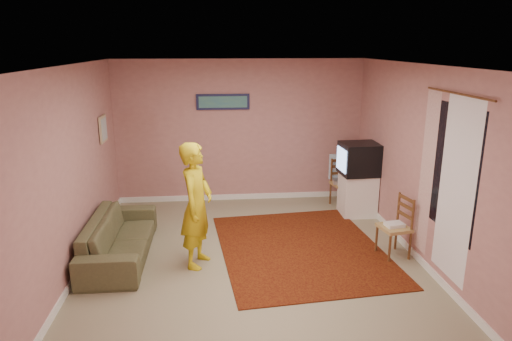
{
  "coord_description": "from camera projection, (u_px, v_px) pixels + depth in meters",
  "views": [
    {
      "loc": [
        -0.47,
        -5.71,
        2.84
      ],
      "look_at": [
        0.12,
        0.6,
        1.08
      ],
      "focal_mm": 32.0,
      "sensor_mm": 36.0,
      "label": 1
    }
  ],
  "objects": [
    {
      "name": "ground",
      "position": [
        252.0,
        258.0,
        6.28
      ],
      "size": [
        5.0,
        5.0,
        0.0
      ],
      "primitive_type": "plane",
      "color": "gray",
      "rests_on": "ground"
    },
    {
      "name": "wall_back",
      "position": [
        240.0,
        132.0,
        8.33
      ],
      "size": [
        4.5,
        0.02,
        2.6
      ],
      "primitive_type": "cube",
      "color": "tan",
      "rests_on": "ground"
    },
    {
      "name": "wall_front",
      "position": [
        278.0,
        251.0,
        3.53
      ],
      "size": [
        4.5,
        0.02,
        2.6
      ],
      "primitive_type": "cube",
      "color": "tan",
      "rests_on": "ground"
    },
    {
      "name": "wall_left",
      "position": [
        73.0,
        171.0,
        5.73
      ],
      "size": [
        0.02,
        5.0,
        2.6
      ],
      "primitive_type": "cube",
      "color": "tan",
      "rests_on": "ground"
    },
    {
      "name": "wall_right",
      "position": [
        418.0,
        163.0,
        6.13
      ],
      "size": [
        0.02,
        5.0,
        2.6
      ],
      "primitive_type": "cube",
      "color": "tan",
      "rests_on": "ground"
    },
    {
      "name": "ceiling",
      "position": [
        251.0,
        65.0,
        5.58
      ],
      "size": [
        4.5,
        5.0,
        0.02
      ],
      "primitive_type": "cube",
      "color": "silver",
      "rests_on": "wall_back"
    },
    {
      "name": "baseboard_back",
      "position": [
        241.0,
        197.0,
        8.65
      ],
      "size": [
        4.5,
        0.02,
        0.1
      ],
      "primitive_type": "cube",
      "color": "white",
      "rests_on": "ground"
    },
    {
      "name": "baseboard_left",
      "position": [
        84.0,
        262.0,
        6.06
      ],
      "size": [
        0.02,
        5.0,
        0.1
      ],
      "primitive_type": "cube",
      "color": "white",
      "rests_on": "ground"
    },
    {
      "name": "baseboard_right",
      "position": [
        409.0,
        248.0,
        6.47
      ],
      "size": [
        0.02,
        5.0,
        0.1
      ],
      "primitive_type": "cube",
      "color": "white",
      "rests_on": "ground"
    },
    {
      "name": "window",
      "position": [
        453.0,
        170.0,
        5.23
      ],
      "size": [
        0.01,
        1.1,
        1.5
      ],
      "primitive_type": "cube",
      "color": "black",
      "rests_on": "wall_right"
    },
    {
      "name": "curtain_sheer",
      "position": [
        456.0,
        191.0,
        5.14
      ],
      "size": [
        0.01,
        0.75,
        2.1
      ],
      "primitive_type": "cube",
      "color": "white",
      "rests_on": "wall_right"
    },
    {
      "name": "curtain_floral",
      "position": [
        427.0,
        174.0,
        5.81
      ],
      "size": [
        0.01,
        0.35,
        2.1
      ],
      "primitive_type": "cube",
      "color": "#F1E2CD",
      "rests_on": "wall_right"
    },
    {
      "name": "curtain_rod",
      "position": [
        458.0,
        94.0,
        4.99
      ],
      "size": [
        0.02,
        1.4,
        0.02
      ],
      "primitive_type": "cylinder",
      "rotation": [
        1.57,
        0.0,
        0.0
      ],
      "color": "brown",
      "rests_on": "wall_right"
    },
    {
      "name": "picture_back",
      "position": [
        223.0,
        102.0,
        8.12
      ],
      "size": [
        0.95,
        0.04,
        0.28
      ],
      "color": "#15173B",
      "rests_on": "wall_back"
    },
    {
      "name": "picture_left",
      "position": [
        103.0,
        129.0,
        7.2
      ],
      "size": [
        0.04,
        0.38,
        0.42
      ],
      "color": "tan",
      "rests_on": "wall_left"
    },
    {
      "name": "area_rug",
      "position": [
        301.0,
        248.0,
        6.56
      ],
      "size": [
        2.5,
        3.0,
        0.01
      ],
      "primitive_type": "cube",
      "rotation": [
        0.0,
        0.0,
        0.09
      ],
      "color": "#320505",
      "rests_on": "ground"
    },
    {
      "name": "tv_cabinet",
      "position": [
        357.0,
        194.0,
        7.81
      ],
      "size": [
        0.56,
        0.51,
        0.72
      ],
      "primitive_type": "cube",
      "color": "white",
      "rests_on": "ground"
    },
    {
      "name": "crt_tv",
      "position": [
        359.0,
        159.0,
        7.64
      ],
      "size": [
        0.66,
        0.59,
        0.54
      ],
      "rotation": [
        0.0,
        0.0,
        0.05
      ],
      "color": "black",
      "rests_on": "tv_cabinet"
    },
    {
      "name": "chair_a",
      "position": [
        343.0,
        178.0,
        8.17
      ],
      "size": [
        0.45,
        0.44,
        0.47
      ],
      "rotation": [
        0.0,
        0.0,
        0.19
      ],
      "color": "tan",
      "rests_on": "ground"
    },
    {
      "name": "dvd_player",
      "position": [
        343.0,
        181.0,
        8.18
      ],
      "size": [
        0.41,
        0.31,
        0.07
      ],
      "primitive_type": "cube",
      "rotation": [
        0.0,
        0.0,
        -0.12
      ],
      "color": "silver",
      "rests_on": "chair_a"
    },
    {
      "name": "blue_throw",
      "position": [
        341.0,
        166.0,
        8.31
      ],
      "size": [
        0.44,
        0.05,
        0.46
      ],
      "primitive_type": "cube",
      "color": "#98CFFA",
      "rests_on": "chair_a"
    },
    {
      "name": "chair_b",
      "position": [
        395.0,
        220.0,
        6.22
      ],
      "size": [
        0.44,
        0.45,
        0.47
      ],
      "rotation": [
        0.0,
        0.0,
        -1.37
      ],
      "color": "tan",
      "rests_on": "ground"
    },
    {
      "name": "game_console",
      "position": [
        394.0,
        225.0,
        6.23
      ],
      "size": [
        0.27,
        0.21,
        0.05
      ],
      "primitive_type": "cube",
      "rotation": [
        0.0,
        0.0,
        0.15
      ],
      "color": "white",
      "rests_on": "chair_b"
    },
    {
      "name": "sofa",
      "position": [
        120.0,
        237.0,
        6.25
      ],
      "size": [
        0.77,
        1.97,
        0.58
      ],
      "primitive_type": "imported",
      "rotation": [
        0.0,
        0.0,
        1.57
      ],
      "color": "brown",
      "rests_on": "ground"
    },
    {
      "name": "person",
      "position": [
        197.0,
        205.0,
        5.9
      ],
      "size": [
        0.57,
        0.7,
        1.66
      ],
      "primitive_type": "imported",
      "rotation": [
        0.0,
        0.0,
        1.25
      ],
      "color": "gold",
      "rests_on": "ground"
    }
  ]
}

